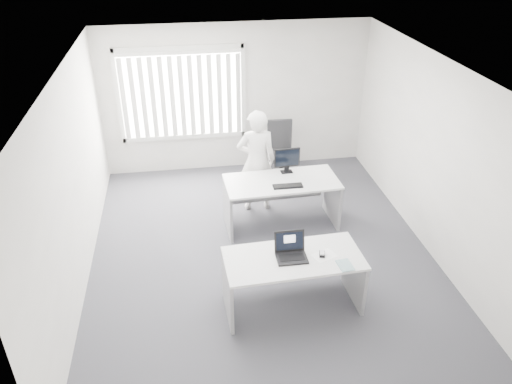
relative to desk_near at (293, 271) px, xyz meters
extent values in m
plane|color=#44444A|center=(-0.20, 1.17, -0.56)|extent=(6.00, 6.00, 0.00)
cube|color=silver|center=(-0.20, 4.17, 0.84)|extent=(5.00, 0.02, 2.80)
cube|color=silver|center=(-0.20, -1.83, 0.84)|extent=(5.00, 0.02, 2.80)
cube|color=silver|center=(-2.70, 1.17, 0.84)|extent=(0.02, 6.00, 2.80)
cube|color=silver|center=(2.30, 1.17, 0.84)|extent=(0.02, 6.00, 2.80)
cube|color=white|center=(-0.20, 1.17, 2.24)|extent=(5.00, 6.00, 0.02)
cube|color=silver|center=(-1.20, 4.13, 0.99)|extent=(2.32, 0.06, 1.76)
cube|color=silver|center=(0.00, 0.00, 0.20)|extent=(1.74, 0.87, 0.03)
cube|color=gray|center=(-0.83, -0.03, -0.19)|extent=(0.07, 0.74, 0.75)
cube|color=gray|center=(0.83, 0.03, -0.19)|extent=(0.07, 0.74, 0.75)
cube|color=silver|center=(0.24, 1.92, 0.23)|extent=(1.80, 0.90, 0.03)
cube|color=gray|center=(-0.62, 1.88, -0.17)|extent=(0.08, 0.77, 0.78)
cube|color=gray|center=(1.11, 1.95, -0.17)|extent=(0.08, 0.77, 0.78)
cylinder|color=black|center=(0.55, 3.47, -0.52)|extent=(0.66, 0.66, 0.08)
cylinder|color=black|center=(0.55, 3.47, -0.32)|extent=(0.07, 0.07, 0.49)
cube|color=black|center=(0.55, 3.47, -0.08)|extent=(0.50, 0.50, 0.07)
cube|color=black|center=(0.56, 3.69, 0.26)|extent=(0.47, 0.08, 0.58)
imported|color=silver|center=(-0.06, 2.51, 0.32)|extent=(0.65, 0.43, 1.77)
cube|color=white|center=(0.38, -0.02, 0.22)|extent=(0.34, 0.29, 0.00)
cube|color=white|center=(0.58, -0.26, 0.22)|extent=(0.19, 0.25, 0.01)
cube|color=black|center=(0.30, 1.71, 0.26)|extent=(0.46, 0.16, 0.02)
camera|label=1|loc=(-1.23, -4.80, 3.95)|focal=35.00mm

